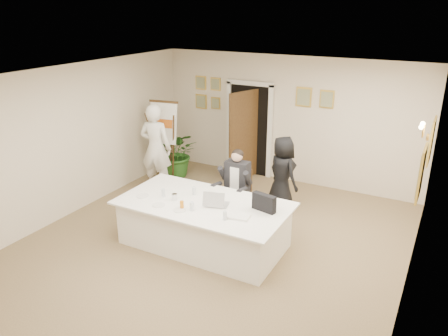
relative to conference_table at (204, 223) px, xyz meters
name	(u,v)px	position (x,y,z in m)	size (l,w,h in m)	color
floor	(208,248)	(0.12, -0.08, -0.39)	(7.00, 7.00, 0.00)	brown
ceiling	(206,78)	(0.12, -0.08, 2.41)	(6.00, 7.00, 0.02)	white
wall_back	(287,120)	(0.12, 3.42, 1.01)	(6.00, 0.10, 2.80)	white
wall_front	(8,293)	(0.12, -3.58, 1.01)	(6.00, 0.10, 2.80)	white
wall_left	(68,142)	(-2.88, -0.08, 1.01)	(0.10, 7.00, 2.80)	white
wall_right	(415,210)	(3.12, -0.08, 1.01)	(0.10, 7.00, 2.80)	white
doorway	(247,132)	(-0.76, 3.24, 0.65)	(1.14, 0.86, 2.20)	black
pictures_back_wall	(254,97)	(-0.68, 3.39, 1.46)	(3.40, 0.06, 0.80)	gold
pictures_right_wall	(426,155)	(3.09, 1.12, 1.36)	(0.06, 2.20, 0.80)	gold
wall_sconce	(425,131)	(3.02, 1.12, 1.71)	(0.20, 0.30, 0.24)	gold
conference_table	(204,223)	(0.00, 0.00, 0.00)	(2.78, 1.48, 0.78)	white
seated_man	(236,185)	(0.05, 1.07, 0.30)	(0.59, 0.63, 1.39)	black
flip_chart	(166,145)	(-2.20, 2.07, 0.45)	(0.65, 0.45, 1.82)	#392212
standing_man	(156,148)	(-2.08, 1.52, 0.56)	(0.69, 0.46, 1.90)	white
standing_woman	(282,173)	(0.62, 1.92, 0.35)	(0.72, 0.47, 1.48)	black
potted_palm	(178,153)	(-2.14, 2.42, 0.17)	(1.01, 0.87, 1.12)	#26591D
laptop	(217,197)	(0.24, 0.04, 0.52)	(0.35, 0.37, 0.28)	#B7BABC
laptop_bag	(264,203)	(0.98, 0.19, 0.52)	(0.39, 0.11, 0.28)	black
paper_stack	(239,216)	(0.74, -0.20, 0.40)	(0.33, 0.23, 0.03)	white
plate_left	(143,196)	(-1.02, -0.27, 0.39)	(0.21, 0.21, 0.01)	white
plate_mid	(158,205)	(-0.58, -0.43, 0.39)	(0.21, 0.21, 0.01)	white
plate_near	(180,210)	(-0.18, -0.43, 0.39)	(0.20, 0.20, 0.01)	white
glass_a	(163,193)	(-0.71, -0.12, 0.45)	(0.06, 0.06, 0.14)	silver
glass_b	(192,206)	(-0.01, -0.33, 0.45)	(0.07, 0.07, 0.14)	silver
glass_c	(225,216)	(0.59, -0.37, 0.45)	(0.06, 0.06, 0.14)	silver
glass_d	(194,191)	(-0.30, 0.20, 0.45)	(0.06, 0.06, 0.14)	silver
oj_glass	(182,205)	(-0.18, -0.36, 0.45)	(0.06, 0.06, 0.13)	orange
steel_jug	(174,197)	(-0.47, -0.14, 0.44)	(0.09, 0.09, 0.11)	silver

